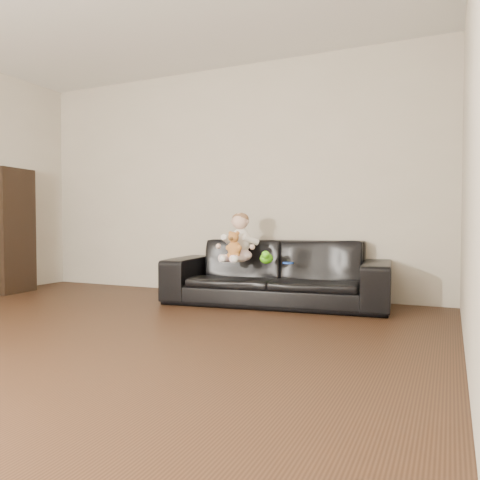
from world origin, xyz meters
The scene contains 11 objects.
floor centered at (0.00, 0.00, 0.00)m, with size 5.50×5.50×0.00m, color #362013.
wall_back centered at (0.00, 2.75, 1.30)m, with size 5.00×5.00×0.00m, color #BDB39F.
wall_right centered at (2.50, 0.00, 1.30)m, with size 5.50×5.50×0.00m, color #BDB39F.
sofa centered at (0.83, 2.25, 0.32)m, with size 2.19×0.85×0.64m, color black.
cabinet centered at (-2.30, 1.72, 0.72)m, with size 0.36×0.50×1.44m, color black.
shelf_item centered at (-2.28, 1.72, 1.05)m, with size 0.18×0.25×0.28m, color silver.
baby centered at (0.48, 2.13, 0.64)m, with size 0.37×0.45×0.49m.
teddy_bear centered at (0.49, 1.98, 0.60)m, with size 0.17×0.17×0.25m.
toy_green centered at (0.80, 2.04, 0.47)m, with size 0.13×0.15×0.10m, color #58D819.
toy_rattle centered at (0.77, 2.14, 0.45)m, with size 0.06×0.06×0.06m, color red.
toy_blue_disc centered at (0.99, 2.14, 0.43)m, with size 0.11×0.11×0.01m, color blue.
Camera 1 is at (2.41, -2.13, 0.80)m, focal length 35.00 mm.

